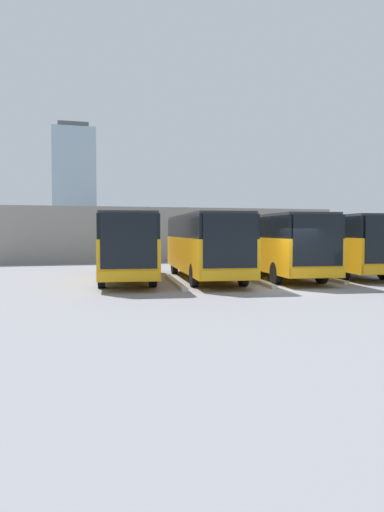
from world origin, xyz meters
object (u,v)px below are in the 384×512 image
at_px(bus_0, 334,242).
at_px(bus_3, 125,243).
at_px(bus_1, 275,243).
at_px(bus_2, 205,243).

distance_m(bus_0, bus_3, 11.52).
height_order(bus_0, bus_1, same).
bearing_deg(bus_3, bus_0, -173.49).
bearing_deg(bus_0, bus_2, 11.75).
distance_m(bus_1, bus_2, 3.84).
bearing_deg(bus_1, bus_2, 7.20).
distance_m(bus_0, bus_1, 3.89).
height_order(bus_0, bus_3, same).
xyz_separation_m(bus_0, bus_2, (7.68, 0.64, 0.00)).
height_order(bus_1, bus_2, same).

